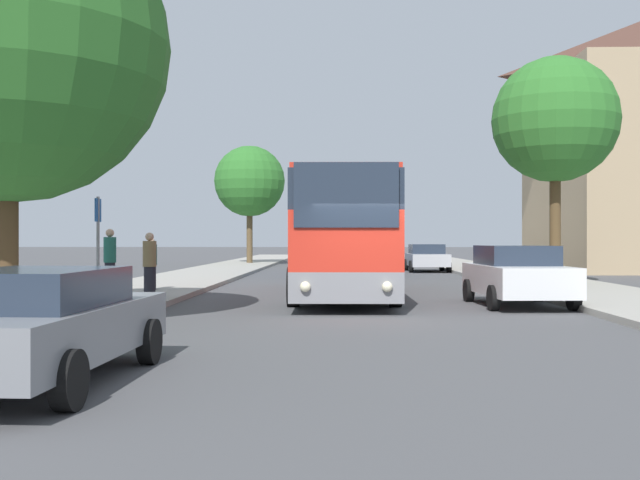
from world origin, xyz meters
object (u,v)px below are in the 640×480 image
at_px(tree_left_near, 250,181).
at_px(tree_left_far, 8,43).
at_px(bus_stop_sign, 98,236).
at_px(tree_right_near, 555,120).
at_px(pedestrian_waiting_near, 151,264).
at_px(parked_car_left_curb, 40,322).
at_px(bus_middle, 335,237).
at_px(parked_car_right_near, 517,274).
at_px(parked_car_right_far, 427,257).
at_px(pedestrian_walking_back, 110,260).
at_px(bus_rear, 341,238).
at_px(bus_front, 342,235).
at_px(pedestrian_waiting_far, 150,265).

xyz_separation_m(tree_left_near, tree_left_far, (-0.39, -35.22, -0.03)).
xyz_separation_m(bus_stop_sign, tree_right_near, (14.08, 8.23, 4.24)).
distance_m(pedestrian_waiting_near, tree_left_near, 27.07).
bearing_deg(pedestrian_waiting_near, parked_car_left_curb, -37.34).
relative_size(bus_middle, parked_car_right_near, 2.74).
bearing_deg(pedestrian_waiting_near, parked_car_right_far, 101.60).
height_order(bus_middle, parked_car_right_near, bus_middle).
height_order(pedestrian_walking_back, tree_right_near, tree_right_near).
relative_size(tree_left_far, tree_right_near, 1.04).
bearing_deg(pedestrian_walking_back, tree_left_far, -39.63).
distance_m(bus_stop_sign, tree_right_near, 16.85).
bearing_deg(tree_left_far, bus_rear, 80.21).
xyz_separation_m(bus_front, bus_middle, (-0.32, 14.83, -0.00)).
bearing_deg(tree_left_far, tree_left_near, 89.36).
height_order(pedestrian_waiting_near, tree_left_near, tree_left_near).
xyz_separation_m(bus_rear, parked_car_right_near, (4.56, -32.58, -0.97)).
distance_m(bus_middle, bus_rear, 14.66).
relative_size(bus_front, parked_car_right_near, 2.72).
bearing_deg(pedestrian_waiting_far, parked_car_left_curb, -179.46).
distance_m(tree_left_far, tree_right_near, 19.32).
distance_m(parked_car_left_curb, pedestrian_walking_back, 13.20).
xyz_separation_m(bus_front, pedestrian_waiting_far, (-5.14, -2.63, -0.81)).
bearing_deg(pedestrian_waiting_far, bus_middle, -22.93).
bearing_deg(tree_right_near, bus_stop_sign, -149.70).
relative_size(bus_middle, tree_left_near, 1.54).
bearing_deg(parked_car_right_near, bus_stop_sign, -2.16).
bearing_deg(bus_stop_sign, bus_rear, 79.17).
relative_size(bus_front, tree_right_near, 1.46).
xyz_separation_m(bus_rear, pedestrian_walking_back, (-6.69, -30.40, -0.68)).
relative_size(parked_car_right_near, pedestrian_waiting_far, 2.52).
height_order(parked_car_left_curb, pedestrian_waiting_far, pedestrian_waiting_far).
bearing_deg(bus_front, tree_right_near, 31.81).
relative_size(pedestrian_waiting_far, pedestrian_walking_back, 0.93).
bearing_deg(pedestrian_waiting_near, pedestrian_walking_back, -77.04).
distance_m(bus_middle, parked_car_left_curb, 28.75).
bearing_deg(parked_car_right_far, parked_car_left_curb, 74.77).
relative_size(parked_car_left_curb, pedestrian_walking_back, 2.45).
distance_m(bus_front, bus_stop_sign, 7.11).
bearing_deg(bus_middle, bus_stop_sign, -107.42).
distance_m(pedestrian_walking_back, tree_left_far, 8.40).
bearing_deg(parked_car_right_far, bus_middle, 26.84).
height_order(bus_middle, parked_car_right_far, bus_middle).
height_order(bus_front, tree_left_far, tree_left_far).
xyz_separation_m(bus_front, pedestrian_walking_back, (-6.75, -0.91, -0.74)).
relative_size(bus_middle, bus_rear, 1.07).
relative_size(bus_rear, pedestrian_waiting_far, 6.48).
distance_m(parked_car_left_curb, parked_car_right_far, 32.09).
distance_m(bus_middle, pedestrian_walking_back, 17.02).
height_order(parked_car_right_far, bus_stop_sign, bus_stop_sign).
xyz_separation_m(parked_car_right_near, pedestrian_walking_back, (-11.24, 2.19, 0.29)).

